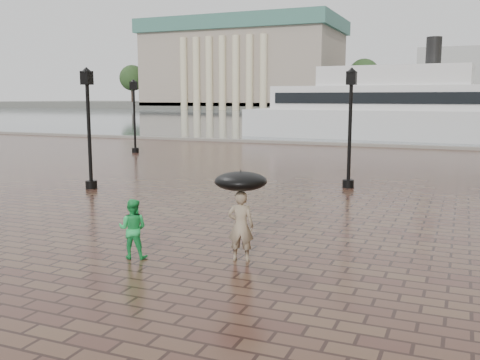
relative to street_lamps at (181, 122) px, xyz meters
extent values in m
plane|color=#3C221B|center=(5.00, -15.33, -2.33)|extent=(300.00, 300.00, 0.00)
plane|color=#485258|center=(5.00, 76.67, -2.33)|extent=(240.00, 240.00, 0.00)
cube|color=slate|center=(5.00, 16.67, -2.33)|extent=(80.00, 0.60, 0.30)
cube|color=#4C4C47|center=(5.00, 144.67, -1.33)|extent=(300.00, 60.00, 2.00)
cube|color=gray|center=(-50.00, 129.67, 9.67)|extent=(55.00, 30.00, 22.00)
cube|color=#386759|center=(-50.00, 129.67, 21.67)|extent=(57.00, 32.00, 4.00)
cube|color=#9E9B95|center=(15.00, 134.67, 6.67)|extent=(30.00, 22.00, 14.00)
cylinder|color=#2D2119|center=(-85.00, 122.67, 1.67)|extent=(1.00, 1.00, 8.00)
sphere|color=#203C1B|center=(-85.00, 122.67, 7.17)|extent=(8.00, 8.00, 8.00)
cylinder|color=#2D2119|center=(-49.00, 122.67, 1.67)|extent=(1.00, 1.00, 8.00)
sphere|color=#203C1B|center=(-49.00, 122.67, 7.17)|extent=(8.00, 8.00, 8.00)
cylinder|color=#2D2119|center=(-13.00, 122.67, 1.67)|extent=(1.00, 1.00, 8.00)
sphere|color=#203C1B|center=(-13.00, 122.67, 7.17)|extent=(8.00, 8.00, 8.00)
cylinder|color=black|center=(-1.00, -5.33, -2.18)|extent=(0.44, 0.44, 0.30)
cylinder|color=black|center=(-1.00, -5.33, -0.33)|extent=(0.14, 0.14, 4.00)
cube|color=black|center=(-1.00, -5.33, 1.82)|extent=(0.35, 0.35, 0.50)
sphere|color=beige|center=(-1.00, -5.33, 1.82)|extent=(0.28, 0.28, 0.28)
cylinder|color=black|center=(8.00, -1.33, -2.18)|extent=(0.44, 0.44, 0.30)
cylinder|color=black|center=(8.00, -1.33, -0.33)|extent=(0.14, 0.14, 4.00)
cube|color=black|center=(8.00, -1.33, 1.82)|extent=(0.35, 0.35, 0.50)
sphere|color=beige|center=(8.00, -1.33, 1.82)|extent=(0.28, 0.28, 0.28)
cylinder|color=black|center=(-7.00, 6.67, -2.18)|extent=(0.44, 0.44, 0.30)
cylinder|color=black|center=(-7.00, 6.67, -0.33)|extent=(0.14, 0.14, 4.00)
cube|color=black|center=(-7.00, 6.67, 1.82)|extent=(0.35, 0.35, 0.50)
sphere|color=beige|center=(-7.00, 6.67, 1.82)|extent=(0.28, 0.28, 0.28)
imported|color=gray|center=(7.77, -11.57, -1.57)|extent=(0.62, 0.48, 1.52)
imported|color=green|center=(5.54, -12.26, -1.68)|extent=(0.74, 0.64, 1.29)
cube|color=silver|center=(6.45, 24.57, -1.13)|extent=(25.23, 7.33, 2.39)
cube|color=silver|center=(6.45, 24.57, 1.07)|extent=(20.20, 6.26, 2.00)
cube|color=silver|center=(6.45, 24.57, 2.86)|extent=(12.20, 5.23, 1.60)
cylinder|color=black|center=(9.43, 24.40, 4.66)|extent=(1.20, 1.20, 2.39)
cube|color=black|center=(6.30, 21.93, 1.07)|extent=(18.93, 1.13, 0.90)
cube|color=black|center=(6.59, 27.21, 1.07)|extent=(18.93, 1.13, 0.90)
cylinder|color=black|center=(7.77, -11.57, -1.04)|extent=(0.02, 0.02, 0.95)
ellipsoid|color=black|center=(7.77, -11.57, -0.61)|extent=(1.10, 1.10, 0.39)
camera|label=1|loc=(11.98, -21.68, 1.11)|focal=40.00mm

